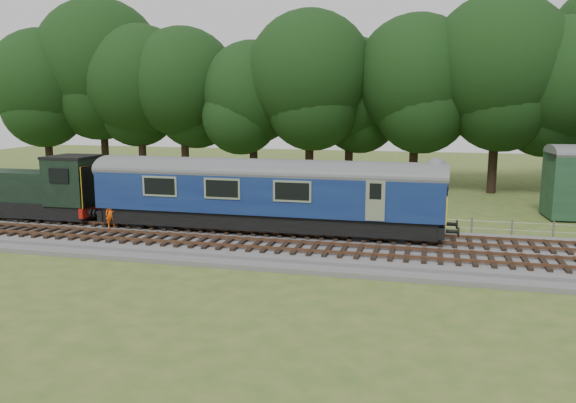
# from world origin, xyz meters

# --- Properties ---
(ground) EXTENTS (120.00, 120.00, 0.00)m
(ground) POSITION_xyz_m (0.00, 0.00, 0.00)
(ground) COLOR #3B5820
(ground) RESTS_ON ground
(ballast) EXTENTS (70.00, 7.00, 0.35)m
(ballast) POSITION_xyz_m (0.00, 0.00, 0.17)
(ballast) COLOR #4C4C4F
(ballast) RESTS_ON ground
(track_north) EXTENTS (67.20, 2.40, 0.21)m
(track_north) POSITION_xyz_m (0.00, 1.40, 0.42)
(track_north) COLOR black
(track_north) RESTS_ON ballast
(track_south) EXTENTS (67.20, 2.40, 0.21)m
(track_south) POSITION_xyz_m (0.00, -1.60, 0.42)
(track_south) COLOR black
(track_south) RESTS_ON ballast
(fence) EXTENTS (64.00, 0.12, 1.00)m
(fence) POSITION_xyz_m (0.00, 4.50, 0.00)
(fence) COLOR #6B6054
(fence) RESTS_ON ground
(tree_line) EXTENTS (70.00, 8.00, 18.00)m
(tree_line) POSITION_xyz_m (0.00, 22.00, 0.00)
(tree_line) COLOR black
(tree_line) RESTS_ON ground
(dmu_railcar) EXTENTS (18.05, 2.86, 3.88)m
(dmu_railcar) POSITION_xyz_m (-2.49, 1.40, 2.61)
(dmu_railcar) COLOR black
(dmu_railcar) RESTS_ON ground
(shunter_loco) EXTENTS (8.91, 2.60, 3.38)m
(shunter_loco) POSITION_xyz_m (-16.41, 1.40, 1.97)
(shunter_loco) COLOR black
(shunter_loco) RESTS_ON ground
(worker) EXTENTS (0.70, 0.64, 1.60)m
(worker) POSITION_xyz_m (-10.71, 0.19, 1.15)
(worker) COLOR #FD510D
(worker) RESTS_ON ballast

